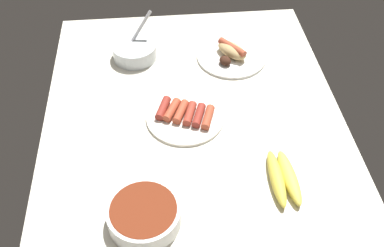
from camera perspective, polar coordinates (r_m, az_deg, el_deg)
name	(u,v)px	position (r cm, az deg, el deg)	size (l,w,h in cm)	color
ground_plane	(195,129)	(132.90, 0.40, -0.73)	(120.00, 90.00, 3.00)	silver
plate_sausages	(185,115)	(133.25, -0.87, 1.07)	(23.61, 23.61, 3.54)	white
plate_hotdog_assembled	(231,54)	(155.63, 5.08, 8.86)	(23.97, 23.97, 5.61)	white
bowl_chili	(144,215)	(109.94, -6.17, -11.53)	(18.02, 18.02, 5.53)	white
banana_bunch	(283,178)	(119.74, 11.60, -6.81)	(18.51, 7.63, 3.33)	gold
bowl_coleslaw	(135,50)	(155.94, -7.38, 9.29)	(15.15, 15.15, 15.03)	silver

